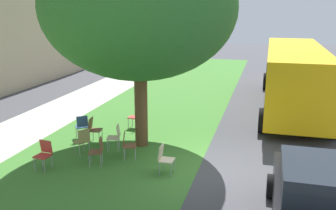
{
  "coord_description": "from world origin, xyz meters",
  "views": [
    {
      "loc": [
        -10.16,
        -1.6,
        4.7
      ],
      "look_at": [
        2.06,
        1.71,
        1.34
      ],
      "focal_mm": 39.94,
      "sensor_mm": 36.0,
      "label": 1
    }
  ],
  "objects_px": {
    "school_bus": "(294,72)",
    "street_tree": "(139,8)",
    "parked_car": "(315,199)",
    "chair_7": "(164,157)",
    "chair_0": "(136,115)",
    "chair_8": "(115,136)",
    "chair_3": "(44,153)",
    "chair_5": "(94,128)",
    "chair_6": "(82,140)",
    "chair_2": "(127,143)",
    "chair_1": "(82,125)",
    "chair_4": "(98,149)"
  },
  "relations": [
    {
      "from": "chair_3",
      "to": "chair_5",
      "type": "height_order",
      "value": "same"
    },
    {
      "from": "chair_0",
      "to": "chair_7",
      "type": "relative_size",
      "value": 1.0
    },
    {
      "from": "chair_7",
      "to": "chair_8",
      "type": "relative_size",
      "value": 1.0
    },
    {
      "from": "chair_0",
      "to": "chair_8",
      "type": "height_order",
      "value": "same"
    },
    {
      "from": "school_bus",
      "to": "chair_8",
      "type": "bearing_deg",
      "value": 140.3
    },
    {
      "from": "school_bus",
      "to": "chair_0",
      "type": "bearing_deg",
      "value": 127.91
    },
    {
      "from": "chair_6",
      "to": "parked_car",
      "type": "distance_m",
      "value": 7.32
    },
    {
      "from": "chair_7",
      "to": "parked_car",
      "type": "bearing_deg",
      "value": -117.89
    },
    {
      "from": "chair_4",
      "to": "chair_8",
      "type": "bearing_deg",
      "value": -0.81
    },
    {
      "from": "chair_2",
      "to": "parked_car",
      "type": "bearing_deg",
      "value": -117.96
    },
    {
      "from": "chair_1",
      "to": "chair_3",
      "type": "xyz_separation_m",
      "value": [
        -2.7,
        -0.19,
        0.0
      ]
    },
    {
      "from": "chair_3",
      "to": "chair_5",
      "type": "bearing_deg",
      "value": -8.48
    },
    {
      "from": "chair_6",
      "to": "school_bus",
      "type": "xyz_separation_m",
      "value": [
        7.82,
        -6.84,
        1.24
      ]
    },
    {
      "from": "chair_5",
      "to": "chair_7",
      "type": "bearing_deg",
      "value": -121.2
    },
    {
      "from": "street_tree",
      "to": "chair_3",
      "type": "height_order",
      "value": "street_tree"
    },
    {
      "from": "parked_car",
      "to": "chair_0",
      "type": "bearing_deg",
      "value": 46.31
    },
    {
      "from": "chair_4",
      "to": "school_bus",
      "type": "distance_m",
      "value": 10.44
    },
    {
      "from": "chair_0",
      "to": "parked_car",
      "type": "relative_size",
      "value": 0.24
    },
    {
      "from": "chair_3",
      "to": "chair_6",
      "type": "height_order",
      "value": "same"
    },
    {
      "from": "chair_0",
      "to": "chair_5",
      "type": "xyz_separation_m",
      "value": [
        -1.86,
        0.91,
        0.0
      ]
    },
    {
      "from": "chair_0",
      "to": "chair_3",
      "type": "relative_size",
      "value": 1.0
    },
    {
      "from": "chair_3",
      "to": "chair_6",
      "type": "distance_m",
      "value": 1.42
    },
    {
      "from": "chair_5",
      "to": "chair_7",
      "type": "height_order",
      "value": "same"
    },
    {
      "from": "chair_6",
      "to": "parked_car",
      "type": "relative_size",
      "value": 0.24
    },
    {
      "from": "chair_0",
      "to": "chair_7",
      "type": "distance_m",
      "value": 4.38
    },
    {
      "from": "chair_2",
      "to": "chair_8",
      "type": "height_order",
      "value": "same"
    },
    {
      "from": "chair_4",
      "to": "chair_6",
      "type": "xyz_separation_m",
      "value": [
        0.65,
        0.86,
        0.0
      ]
    },
    {
      "from": "chair_5",
      "to": "school_bus",
      "type": "bearing_deg",
      "value": -46.68
    },
    {
      "from": "chair_7",
      "to": "chair_6",
      "type": "bearing_deg",
      "value": 76.6
    },
    {
      "from": "chair_2",
      "to": "chair_6",
      "type": "height_order",
      "value": "same"
    },
    {
      "from": "street_tree",
      "to": "chair_1",
      "type": "height_order",
      "value": "street_tree"
    },
    {
      "from": "chair_6",
      "to": "street_tree",
      "type": "bearing_deg",
      "value": -49.33
    },
    {
      "from": "chair_0",
      "to": "chair_6",
      "type": "xyz_separation_m",
      "value": [
        -3.06,
        0.72,
        0.0
      ]
    },
    {
      "from": "chair_4",
      "to": "school_bus",
      "type": "bearing_deg",
      "value": -35.2
    },
    {
      "from": "parked_car",
      "to": "chair_7",
      "type": "bearing_deg",
      "value": 62.11
    },
    {
      "from": "school_bus",
      "to": "street_tree",
      "type": "bearing_deg",
      "value": 140.87
    },
    {
      "from": "street_tree",
      "to": "chair_6",
      "type": "relative_size",
      "value": 7.93
    },
    {
      "from": "street_tree",
      "to": "chair_7",
      "type": "distance_m",
      "value": 4.82
    },
    {
      "from": "street_tree",
      "to": "chair_4",
      "type": "relative_size",
      "value": 7.93
    },
    {
      "from": "street_tree",
      "to": "parked_car",
      "type": "height_order",
      "value": "street_tree"
    },
    {
      "from": "chair_4",
      "to": "chair_5",
      "type": "bearing_deg",
      "value": 29.48
    },
    {
      "from": "chair_5",
      "to": "chair_6",
      "type": "xyz_separation_m",
      "value": [
        -1.2,
        -0.19,
        0.0
      ]
    },
    {
      "from": "chair_0",
      "to": "chair_8",
      "type": "distance_m",
      "value": 2.42
    },
    {
      "from": "chair_3",
      "to": "school_bus",
      "type": "distance_m",
      "value": 11.82
    },
    {
      "from": "chair_1",
      "to": "school_bus",
      "type": "height_order",
      "value": "school_bus"
    },
    {
      "from": "street_tree",
      "to": "chair_5",
      "type": "distance_m",
      "value": 4.49
    },
    {
      "from": "school_bus",
      "to": "parked_car",
      "type": "bearing_deg",
      "value": 179.7
    },
    {
      "from": "chair_1",
      "to": "chair_0",
      "type": "bearing_deg",
      "value": -41.37
    },
    {
      "from": "chair_1",
      "to": "chair_7",
      "type": "distance_m",
      "value": 4.26
    },
    {
      "from": "chair_6",
      "to": "chair_7",
      "type": "xyz_separation_m",
      "value": [
        -0.71,
        -2.96,
        0.0
      ]
    }
  ]
}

